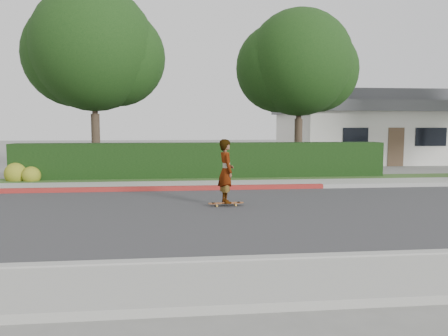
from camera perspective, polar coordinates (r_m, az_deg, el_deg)
The scene contains 14 objects.
ground at distance 11.57m, azimuth 14.59°, elevation -5.51°, with size 120.00×120.00×0.00m, color slate.
road at distance 11.57m, azimuth 14.59°, elevation -5.49°, with size 60.00×8.00×0.01m, color #2D2D30.
curb_near at distance 7.96m, azimuth 25.28°, elevation -10.31°, with size 60.00×0.20×0.15m, color #9E9E99.
curb_far at distance 15.40m, azimuth 9.19°, elevation -2.42°, with size 60.00×0.20×0.15m, color #9E9E99.
curb_red_section at distance 14.89m, azimuth -9.73°, elevation -2.69°, with size 12.00×0.21×0.15m, color maroon.
sidewalk_far at distance 16.27m, azimuth 8.35°, elevation -2.04°, with size 60.00×1.60×0.12m, color gray.
planting_strip at distance 17.81m, azimuth 7.06°, elevation -1.41°, with size 60.00×1.60×0.10m, color #2D4C1E.
hedge at distance 17.90m, azimuth -2.75°, elevation 0.91°, with size 15.00×1.00×1.50m, color black.
flowering_shrub at distance 18.43m, azimuth -24.96°, elevation -0.76°, with size 1.40×1.00×0.90m.
tree_left at distance 19.85m, azimuth -16.63°, elevation 14.21°, with size 5.99×5.21×8.00m.
tree_center at distance 20.74m, azimuth 9.65°, elevation 12.96°, with size 5.66×4.84×7.44m.
house at distance 29.22m, azimuth 18.28°, elevation 5.04°, with size 10.60×8.60×4.30m.
skateboard at distance 11.89m, azimuth 0.26°, elevation -4.62°, with size 0.99×0.27×0.09m.
skateboarder at distance 11.77m, azimuth 0.26°, elevation -0.41°, with size 0.63×0.41×1.73m, color white.
Camera 1 is at (-4.07, -10.61, 2.16)m, focal length 35.00 mm.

